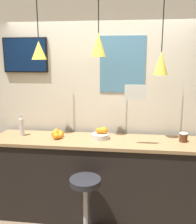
{
  "coord_description": "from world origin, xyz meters",
  "views": [
    {
      "loc": [
        0.36,
        -2.4,
        2.03
      ],
      "look_at": [
        0.0,
        0.52,
        1.4
      ],
      "focal_mm": 40.0,
      "sensor_mm": 36.0,
      "label": 1
    }
  ],
  "objects_px": {
    "spread_jar": "(183,137)",
    "bar_stool": "(85,200)",
    "mounted_tv": "(25,55)",
    "fruit_bowl": "(101,134)",
    "juice_bottle": "(22,127)"
  },
  "relations": [
    {
      "from": "spread_jar",
      "to": "bar_stool",
      "type": "bearing_deg",
      "value": -153.52
    },
    {
      "from": "juice_bottle",
      "to": "spread_jar",
      "type": "distance_m",
      "value": 2.03
    },
    {
      "from": "fruit_bowl",
      "to": "mounted_tv",
      "type": "relative_size",
      "value": 0.36
    },
    {
      "from": "juice_bottle",
      "to": "spread_jar",
      "type": "bearing_deg",
      "value": 0.0
    },
    {
      "from": "spread_jar",
      "to": "mounted_tv",
      "type": "xyz_separation_m",
      "value": [
        -2.05,
        0.3,
        0.97
      ]
    },
    {
      "from": "fruit_bowl",
      "to": "spread_jar",
      "type": "distance_m",
      "value": 1.0
    },
    {
      "from": "bar_stool",
      "to": "juice_bottle",
      "type": "distance_m",
      "value": 1.25
    },
    {
      "from": "spread_jar",
      "to": "mounted_tv",
      "type": "bearing_deg",
      "value": 171.66
    },
    {
      "from": "mounted_tv",
      "to": "fruit_bowl",
      "type": "bearing_deg",
      "value": -15.59
    },
    {
      "from": "juice_bottle",
      "to": "spread_jar",
      "type": "xyz_separation_m",
      "value": [
        2.03,
        0.0,
        -0.06
      ]
    },
    {
      "from": "mounted_tv",
      "to": "bar_stool",
      "type": "bearing_deg",
      "value": -42.04
    },
    {
      "from": "spread_jar",
      "to": "juice_bottle",
      "type": "bearing_deg",
      "value": -180.0
    },
    {
      "from": "fruit_bowl",
      "to": "mounted_tv",
      "type": "height_order",
      "value": "mounted_tv"
    },
    {
      "from": "bar_stool",
      "to": "spread_jar",
      "type": "bearing_deg",
      "value": 26.48
    },
    {
      "from": "fruit_bowl",
      "to": "juice_bottle",
      "type": "relative_size",
      "value": 0.79
    }
  ]
}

